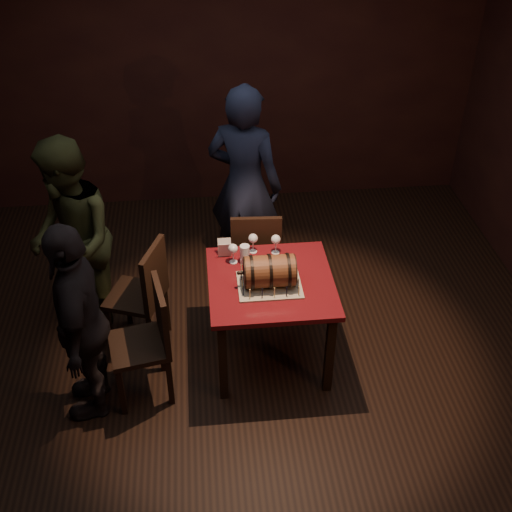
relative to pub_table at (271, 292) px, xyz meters
name	(u,v)px	position (x,y,z in m)	size (l,w,h in m)	color
room_shell	(247,205)	(-0.17, -0.02, 0.76)	(5.04, 5.04, 2.80)	black
pub_table	(271,292)	(0.00, 0.00, 0.00)	(0.90, 0.90, 0.75)	#490C11
cake_board	(269,285)	(-0.02, -0.06, 0.12)	(0.45, 0.35, 0.01)	#9F9780
barrel_cake	(270,271)	(-0.02, -0.06, 0.24)	(0.41, 0.25, 0.25)	brown
birthday_candles	(269,280)	(-0.02, -0.06, 0.16)	(0.40, 0.30, 0.09)	#FFF598
wine_glass_left	(233,249)	(-0.25, 0.24, 0.23)	(0.07, 0.07, 0.16)	silver
wine_glass_mid	(253,239)	(-0.09, 0.36, 0.23)	(0.07, 0.07, 0.16)	silver
wine_glass_right	(276,240)	(0.07, 0.33, 0.23)	(0.07, 0.07, 0.16)	silver
pint_of_ale	(245,255)	(-0.17, 0.23, 0.18)	(0.07, 0.07, 0.15)	silver
menu_card	(225,249)	(-0.31, 0.34, 0.17)	(0.10, 0.05, 0.13)	white
chair_back	(256,253)	(-0.04, 0.66, -0.12)	(0.42, 0.42, 0.93)	black
chair_left_rear	(144,291)	(-0.94, 0.26, -0.12)	(0.51, 0.51, 0.93)	black
chair_left_front	(149,336)	(-0.88, -0.25, -0.12)	(0.47, 0.47, 0.93)	black
person_back	(245,185)	(-0.09, 1.14, 0.25)	(0.65, 0.43, 1.78)	black
person_left_rear	(72,240)	(-1.46, 0.55, 0.18)	(0.80, 0.62, 1.64)	#35381C
person_left_front	(81,322)	(-1.30, -0.33, 0.12)	(0.90, 0.37, 1.53)	black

